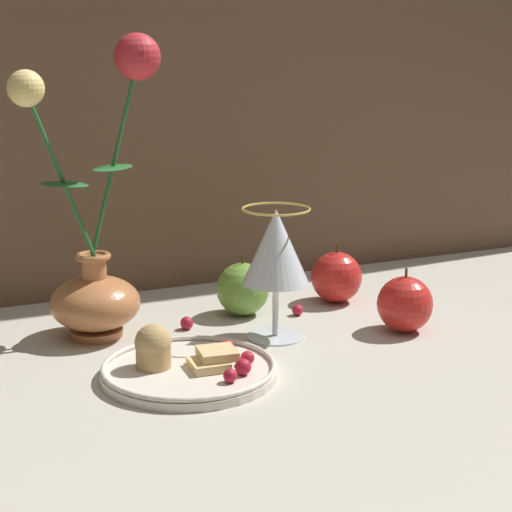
# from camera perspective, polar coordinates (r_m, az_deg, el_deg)

# --- Properties ---
(ground_plane) EXTENTS (2.40, 2.40, 0.00)m
(ground_plane) POSITION_cam_1_polar(r_m,az_deg,el_deg) (1.09, -3.52, -5.85)
(ground_plane) COLOR #B7B2A3
(ground_plane) RESTS_ON ground
(vase) EXTENTS (0.19, 0.12, 0.38)m
(vase) POSITION_cam_1_polar(r_m,az_deg,el_deg) (1.11, -10.54, 0.29)
(vase) COLOR #B77042
(vase) RESTS_ON ground_plane
(plate_with_pastries) EXTENTS (0.20, 0.20, 0.06)m
(plate_with_pastries) POSITION_cam_1_polar(r_m,az_deg,el_deg) (0.98, -4.69, -7.32)
(plate_with_pastries) COLOR silver
(plate_with_pastries) RESTS_ON ground_plane
(wine_glass) EXTENTS (0.09, 0.09, 0.17)m
(wine_glass) POSITION_cam_1_polar(r_m,az_deg,el_deg) (1.08, 1.33, 0.31)
(wine_glass) COLOR silver
(wine_glass) RESTS_ON ground_plane
(apple_beside_vase) EXTENTS (0.07, 0.07, 0.09)m
(apple_beside_vase) POSITION_cam_1_polar(r_m,az_deg,el_deg) (1.14, 9.89, -3.18)
(apple_beside_vase) COLOR red
(apple_beside_vase) RESTS_ON ground_plane
(apple_near_glass) EXTENTS (0.07, 0.07, 0.09)m
(apple_near_glass) POSITION_cam_1_polar(r_m,az_deg,el_deg) (1.26, 5.39, -1.41)
(apple_near_glass) COLOR red
(apple_near_glass) RESTS_ON ground_plane
(apple_at_table_edge) EXTENTS (0.07, 0.07, 0.09)m
(apple_at_table_edge) POSITION_cam_1_polar(r_m,az_deg,el_deg) (1.19, -0.89, -2.22)
(apple_at_table_edge) COLOR #669938
(apple_at_table_edge) RESTS_ON ground_plane
(berry_near_plate) EXTENTS (0.02, 0.02, 0.02)m
(berry_near_plate) POSITION_cam_1_polar(r_m,az_deg,el_deg) (1.20, 2.78, -3.62)
(berry_near_plate) COLOR #AD192D
(berry_near_plate) RESTS_ON ground_plane
(berry_front_center) EXTENTS (0.02, 0.02, 0.02)m
(berry_front_center) POSITION_cam_1_polar(r_m,az_deg,el_deg) (1.14, -4.79, -4.50)
(berry_front_center) COLOR #AD192D
(berry_front_center) RESTS_ON ground_plane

